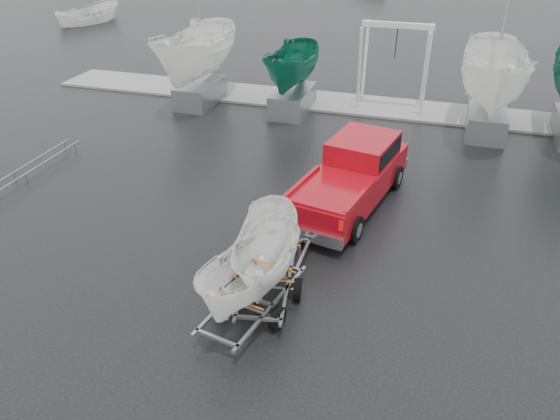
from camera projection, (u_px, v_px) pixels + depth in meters
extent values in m
plane|color=black|center=(241.00, 235.00, 16.95)|extent=(120.00, 120.00, 0.00)
cube|color=gray|center=(331.00, 102.00, 27.69)|extent=(30.00, 3.00, 0.12)
cube|color=#9F0813|center=(349.00, 183.00, 18.17)|extent=(3.24, 6.38, 1.00)
cube|color=#9F0813|center=(363.00, 150.00, 18.61)|extent=(2.37, 2.75, 0.89)
cube|color=black|center=(363.00, 148.00, 18.59)|extent=(2.35, 2.49, 0.58)
cube|color=silver|center=(309.00, 235.00, 15.96)|extent=(2.12, 0.60, 0.37)
cylinder|color=black|center=(344.00, 166.00, 20.31)|extent=(0.47, 0.88, 0.84)
cylinder|color=black|center=(396.00, 177.00, 19.49)|extent=(0.47, 0.88, 0.84)
cylinder|color=black|center=(296.00, 213.00, 17.27)|extent=(0.47, 0.88, 0.84)
cylinder|color=black|center=(354.00, 229.00, 16.45)|extent=(0.47, 0.88, 0.84)
cube|color=gray|center=(234.00, 292.00, 13.79)|extent=(0.78, 3.55, 0.08)
cube|color=gray|center=(272.00, 305.00, 13.34)|extent=(0.78, 3.55, 0.08)
cylinder|color=gray|center=(249.00, 308.00, 13.48)|extent=(1.59, 0.39, 0.08)
cylinder|color=black|center=(222.00, 298.00, 13.81)|extent=(0.29, 0.62, 0.60)
cylinder|color=black|center=(278.00, 318.00, 13.16)|extent=(0.29, 0.62, 0.60)
imported|color=white|center=(251.00, 230.00, 12.55)|extent=(1.76, 1.79, 3.95)
cube|color=#EA6307|center=(269.00, 264.00, 13.90)|extent=(1.53, 0.34, 0.03)
cube|color=#EA6307|center=(235.00, 299.00, 12.68)|extent=(1.53, 0.34, 0.03)
cube|color=gray|center=(247.00, 276.00, 14.36)|extent=(0.69, 3.56, 0.08)
cube|color=gray|center=(289.00, 279.00, 14.24)|extent=(0.69, 3.56, 0.08)
cylinder|color=gray|center=(267.00, 287.00, 14.21)|extent=(1.59, 0.35, 0.08)
cylinder|color=black|center=(237.00, 285.00, 14.29)|extent=(0.28, 0.62, 0.60)
cylinder|color=black|center=(297.00, 289.00, 14.12)|extent=(0.28, 0.62, 0.60)
imported|color=white|center=(267.00, 210.00, 13.27)|extent=(1.77, 1.80, 4.06)
cube|color=#EA6307|center=(272.00, 244.00, 14.71)|extent=(1.53, 0.30, 0.03)
cube|color=#EA6307|center=(263.00, 279.00, 13.34)|extent=(1.53, 0.30, 0.03)
cylinder|color=silver|center=(359.00, 70.00, 25.69)|extent=(0.16, 0.58, 3.99)
cylinder|color=silver|center=(365.00, 62.00, 27.01)|extent=(0.16, 0.58, 3.99)
cylinder|color=silver|center=(424.00, 76.00, 24.92)|extent=(0.16, 0.58, 3.99)
cylinder|color=silver|center=(427.00, 67.00, 26.25)|extent=(0.16, 0.58, 3.99)
cube|color=silver|center=(398.00, 25.00, 24.97)|extent=(3.30, 0.25, 0.25)
cube|color=gray|center=(200.00, 93.00, 27.39)|extent=(1.60, 3.20, 1.10)
imported|color=white|center=(194.00, 6.00, 25.31)|extent=(2.71, 2.78, 7.19)
cube|color=gray|center=(293.00, 101.00, 26.34)|extent=(1.60, 3.20, 1.10)
imported|color=#0E624A|center=(294.00, 31.00, 24.70)|extent=(2.06, 2.11, 5.48)
cube|color=gray|center=(486.00, 122.00, 23.91)|extent=(1.60, 3.20, 1.10)
imported|color=white|center=(506.00, 20.00, 21.78)|extent=(2.80, 2.87, 7.44)
cylinder|color=gray|center=(25.00, 174.00, 19.83)|extent=(0.06, 6.50, 0.06)
cylinder|color=gray|center=(14.00, 173.00, 19.96)|extent=(0.06, 6.50, 0.06)
imported|color=white|center=(90.00, 23.00, 45.26)|extent=(2.94, 2.98, 6.14)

